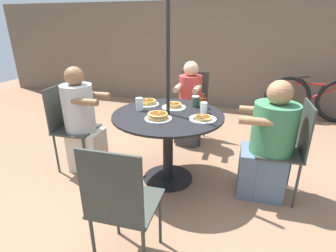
% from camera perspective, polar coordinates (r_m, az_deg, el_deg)
% --- Properties ---
extents(ground_plane, '(12.00, 12.00, 0.00)m').
position_cam_1_polar(ground_plane, '(2.96, 0.00, -11.26)').
color(ground_plane, '#8C664C').
extents(back_fence, '(10.00, 0.06, 1.98)m').
position_cam_1_polar(back_fence, '(5.28, 10.07, 14.75)').
color(back_fence, brown).
rests_on(back_fence, ground).
extents(patio_table, '(1.12, 1.12, 0.75)m').
position_cam_1_polar(patio_table, '(2.69, 0.00, -0.81)').
color(patio_table, black).
rests_on(patio_table, ground).
extents(umbrella_pole, '(0.04, 0.04, 2.17)m').
position_cam_1_polar(umbrella_pole, '(2.54, 0.00, 9.70)').
color(umbrella_pole, black).
rests_on(umbrella_pole, ground).
extents(patio_chair_north, '(0.45, 0.45, 0.96)m').
position_cam_1_polar(patio_chair_north, '(3.17, -20.80, 0.72)').
color(patio_chair_north, '#333833').
rests_on(patio_chair_north, ground).
extents(diner_north, '(0.49, 0.36, 1.19)m').
position_cam_1_polar(diner_north, '(3.08, -18.09, 0.31)').
color(diner_north, beige).
rests_on(diner_north, ground).
extents(patio_chair_east, '(0.44, 0.44, 0.96)m').
position_cam_1_polar(patio_chair_east, '(1.76, -10.28, -15.96)').
color(patio_chair_east, '#333833').
rests_on(patio_chair_east, ground).
extents(patio_chair_south, '(0.44, 0.44, 0.96)m').
position_cam_1_polar(patio_chair_south, '(2.68, 24.81, -3.77)').
color(patio_chair_south, '#333833').
rests_on(patio_chair_south, ground).
extents(diner_south, '(0.53, 0.42, 1.15)m').
position_cam_1_polar(diner_south, '(2.66, 20.88, -4.20)').
color(diner_south, slate).
rests_on(diner_south, ground).
extents(patio_chair_west, '(0.43, 0.43, 0.96)m').
position_cam_1_polar(patio_chair_west, '(3.76, 5.31, 5.32)').
color(patio_chair_west, '#333833').
rests_on(patio_chair_west, ground).
extents(diner_west, '(0.32, 0.47, 1.14)m').
position_cam_1_polar(diner_west, '(3.60, 4.70, 4.21)').
color(diner_west, '#3D3D42').
rests_on(diner_west, ground).
extents(pancake_plate_a, '(0.26, 0.26, 0.06)m').
position_cam_1_polar(pancake_plate_a, '(2.93, -4.49, 5.10)').
color(pancake_plate_a, white).
rests_on(pancake_plate_a, patio_table).
extents(pancake_plate_b, '(0.26, 0.26, 0.04)m').
position_cam_1_polar(pancake_plate_b, '(2.49, 7.54, 1.68)').
color(pancake_plate_b, white).
rests_on(pancake_plate_b, patio_table).
extents(pancake_plate_c, '(0.26, 0.26, 0.07)m').
position_cam_1_polar(pancake_plate_c, '(2.47, -2.22, 2.07)').
color(pancake_plate_c, white).
rests_on(pancake_plate_c, patio_table).
extents(pancake_plate_d, '(0.26, 0.26, 0.06)m').
position_cam_1_polar(pancake_plate_d, '(2.80, 1.33, 4.34)').
color(pancake_plate_d, white).
rests_on(pancake_plate_d, patio_table).
extents(syrup_bottle, '(0.09, 0.06, 0.16)m').
position_cam_1_polar(syrup_bottle, '(2.82, 7.63, 5.08)').
color(syrup_bottle, '#602D0F').
rests_on(syrup_bottle, patio_table).
extents(coffee_cup, '(0.08, 0.08, 0.12)m').
position_cam_1_polar(coffee_cup, '(2.86, 5.96, 5.37)').
color(coffee_cup, '#33513D').
rests_on(coffee_cup, patio_table).
extents(drinking_glass_a, '(0.08, 0.08, 0.13)m').
position_cam_1_polar(drinking_glass_a, '(2.74, -6.23, 4.78)').
color(drinking_glass_a, silver).
rests_on(drinking_glass_a, patio_table).
extents(drinking_glass_b, '(0.07, 0.07, 0.11)m').
position_cam_1_polar(drinking_glass_b, '(2.66, 7.79, 3.97)').
color(drinking_glass_b, silver).
rests_on(drinking_glass_b, patio_table).
extents(bicycle, '(1.59, 0.44, 0.78)m').
position_cam_1_polar(bicycle, '(5.11, 29.04, 5.20)').
color(bicycle, black).
rests_on(bicycle, ground).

